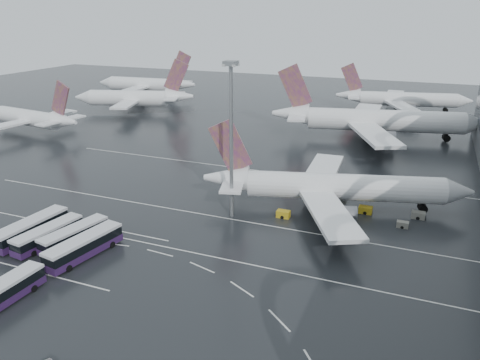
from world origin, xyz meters
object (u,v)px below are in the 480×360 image
at_px(airliner_gate_b, 373,121).
at_px(floodlight_mast, 231,123).
at_px(jet_remote_far, 148,85).
at_px(gse_cart_belly_a, 366,210).
at_px(jet_remote_mid, 136,98).
at_px(gse_cart_belly_d, 403,225).
at_px(airliner_main, 330,187).
at_px(jet_remote_west, 33,119).
at_px(gse_cart_belly_c, 283,214).
at_px(bus_row_near_c, 74,235).
at_px(airliner_gate_c, 400,100).
at_px(gse_cart_belly_e, 341,194).
at_px(bus_row_far_b, 0,294).
at_px(bus_row_near_b, 48,235).
at_px(gse_cart_belly_b, 418,215).
at_px(bus_row_near_d, 84,246).
at_px(bus_row_near_a, 31,228).

xyz_separation_m(airliner_gate_b, floodlight_mast, (-16.97, -67.40, 12.49)).
bearing_deg(jet_remote_far, gse_cart_belly_a, 134.50).
bearing_deg(jet_remote_mid, gse_cart_belly_d, 129.18).
bearing_deg(airliner_main, floodlight_mast, -162.43).
xyz_separation_m(jet_remote_west, floodlight_mast, (82.44, -34.78, 13.45)).
xyz_separation_m(jet_remote_mid, gse_cart_belly_c, (80.04, -71.06, -4.46)).
bearing_deg(bus_row_near_c, airliner_main, -38.13).
xyz_separation_m(airliner_gate_c, gse_cart_belly_c, (-12.17, -109.83, -3.78)).
bearing_deg(gse_cart_belly_e, bus_row_far_b, -122.06).
xyz_separation_m(jet_remote_mid, jet_remote_far, (-13.72, 29.42, 0.13)).
height_order(jet_remote_far, bus_row_far_b, jet_remote_far).
distance_m(jet_remote_west, jet_remote_far, 68.79).
height_order(jet_remote_far, floodlight_mast, floodlight_mast).
distance_m(bus_row_near_b, gse_cart_belly_a, 57.03).
relative_size(airliner_gate_c, jet_remote_far, 1.06).
distance_m(airliner_gate_c, gse_cart_belly_d, 106.37).
height_order(bus_row_far_b, gse_cart_belly_b, bus_row_far_b).
relative_size(gse_cart_belly_a, gse_cart_belly_d, 1.23).
xyz_separation_m(jet_remote_west, bus_row_near_d, (67.12, -57.69, -2.64)).
xyz_separation_m(jet_remote_mid, bus_row_far_b, (54.01, -111.56, -3.41)).
bearing_deg(floodlight_mast, gse_cart_belly_c, 18.37).
distance_m(jet_remote_mid, gse_cart_belly_b, 120.68).
bearing_deg(airliner_gate_c, jet_remote_far, 173.10).
distance_m(airliner_gate_c, bus_row_near_c, 139.26).
bearing_deg(jet_remote_west, jet_remote_far, -80.77).
relative_size(bus_row_near_a, gse_cart_belly_e, 5.94).
distance_m(airliner_main, jet_remote_far, 137.13).
height_order(gse_cart_belly_b, gse_cart_belly_d, gse_cart_belly_b).
xyz_separation_m(bus_row_near_d, gse_cart_belly_c, (24.49, 25.96, -1.17)).
bearing_deg(bus_row_near_b, airliner_gate_b, -17.04).
relative_size(bus_row_far_b, gse_cart_belly_d, 6.24).
xyz_separation_m(jet_remote_west, gse_cart_belly_a, (105.57, -23.98, -3.80)).
bearing_deg(airliner_gate_c, jet_remote_mid, -169.14).
relative_size(bus_row_near_a, bus_row_far_b, 1.09).
bearing_deg(bus_row_far_b, jet_remote_west, 44.21).
xyz_separation_m(bus_row_near_b, bus_row_far_b, (6.82, -15.69, 0.02)).
height_order(gse_cart_belly_b, gse_cart_belly_e, gse_cart_belly_b).
bearing_deg(gse_cart_belly_c, airliner_main, 46.89).
bearing_deg(gse_cart_belly_d, airliner_gate_b, 102.29).
xyz_separation_m(gse_cart_belly_a, gse_cart_belly_e, (-5.87, 6.22, -0.05)).
xyz_separation_m(bus_row_near_a, bus_row_near_b, (4.06, -0.48, -0.17)).
height_order(bus_row_near_c, gse_cart_belly_b, bus_row_near_c).
height_order(airliner_main, bus_row_near_c, airliner_main).
bearing_deg(gse_cart_belly_d, gse_cart_belly_c, -169.48).
bearing_deg(jet_remote_mid, airliner_main, 126.68).
bearing_deg(airliner_gate_c, gse_cart_belly_c, -108.27).
height_order(bus_row_near_c, bus_row_near_d, bus_row_near_d).
bearing_deg(airliner_gate_c, airliner_gate_b, -107.44).
bearing_deg(airliner_main, gse_cart_belly_d, -30.07).
relative_size(jet_remote_west, gse_cart_belly_a, 15.84).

